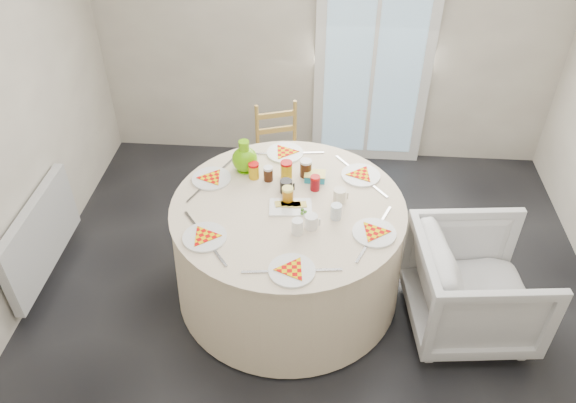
# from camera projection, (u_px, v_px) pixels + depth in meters

# --- Properties ---
(floor) EXTENTS (4.00, 4.00, 0.00)m
(floor) POSITION_uv_depth(u_px,v_px,m) (314.00, 311.00, 3.90)
(floor) COLOR black
(floor) RESTS_ON ground
(wall_back) EXTENTS (4.00, 0.02, 2.60)m
(wall_back) POSITION_uv_depth(u_px,v_px,m) (328.00, 20.00, 4.64)
(wall_back) COLOR #BCB5A3
(wall_back) RESTS_ON floor
(glass_door) EXTENTS (1.00, 0.08, 2.10)m
(glass_door) POSITION_uv_depth(u_px,v_px,m) (374.00, 53.00, 4.73)
(glass_door) COLOR silver
(glass_door) RESTS_ON floor
(radiator) EXTENTS (0.07, 1.00, 0.55)m
(radiator) POSITION_uv_depth(u_px,v_px,m) (41.00, 236.00, 3.94)
(radiator) COLOR silver
(radiator) RESTS_ON floor
(table) EXTENTS (1.56, 1.56, 0.79)m
(table) POSITION_uv_depth(u_px,v_px,m) (288.00, 250.00, 3.84)
(table) COLOR beige
(table) RESTS_ON floor
(wooden_chair) EXTENTS (0.47, 0.45, 0.84)m
(wooden_chair) POSITION_uv_depth(u_px,v_px,m) (280.00, 151.00, 4.62)
(wooden_chair) COLOR #B48C3B
(wooden_chair) RESTS_ON floor
(armchair) EXTENTS (0.80, 0.84, 0.79)m
(armchair) POSITION_uv_depth(u_px,v_px,m) (476.00, 282.00, 3.59)
(armchair) COLOR silver
(armchair) RESTS_ON floor
(place_settings) EXTENTS (1.60, 1.60, 0.03)m
(place_settings) POSITION_uv_depth(u_px,v_px,m) (288.00, 205.00, 3.59)
(place_settings) COLOR silver
(place_settings) RESTS_ON table
(jar_cluster) EXTENTS (0.51, 0.30, 0.14)m
(jar_cluster) POSITION_uv_depth(u_px,v_px,m) (283.00, 177.00, 3.74)
(jar_cluster) COLOR #AD5D10
(jar_cluster) RESTS_ON table
(butter_tub) EXTENTS (0.15, 0.11, 0.06)m
(butter_tub) POSITION_uv_depth(u_px,v_px,m) (315.00, 178.00, 3.80)
(butter_tub) COLOR #1C93B4
(butter_tub) RESTS_ON table
(green_pitcher) EXTENTS (0.18, 0.18, 0.23)m
(green_pitcher) POSITION_uv_depth(u_px,v_px,m) (245.00, 158.00, 3.83)
(green_pitcher) COLOR #5AAF05
(green_pitcher) RESTS_ON table
(cheese_platter) EXTENTS (0.28, 0.19, 0.03)m
(cheese_platter) POSITION_uv_depth(u_px,v_px,m) (291.00, 208.00, 3.57)
(cheese_platter) COLOR white
(cheese_platter) RESTS_ON table
(mugs_glasses) EXTENTS (0.75, 0.75, 0.11)m
(mugs_glasses) POSITION_uv_depth(u_px,v_px,m) (313.00, 200.00, 3.57)
(mugs_glasses) COLOR gray
(mugs_glasses) RESTS_ON table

